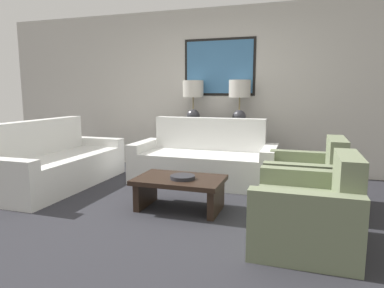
% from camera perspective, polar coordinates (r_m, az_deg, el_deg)
% --- Properties ---
extents(ground_plane, '(20.00, 20.00, 0.00)m').
position_cam_1_polar(ground_plane, '(3.73, -4.24, -11.71)').
color(ground_plane, '#28282D').
extents(back_wall, '(8.16, 0.12, 2.65)m').
position_cam_1_polar(back_wall, '(5.77, 4.65, 8.95)').
color(back_wall, beige).
rests_on(back_wall, ground_plane).
extents(console_table, '(1.28, 0.37, 0.78)m').
position_cam_1_polar(console_table, '(5.59, 3.91, -0.73)').
color(console_table, black).
rests_on(console_table, ground_plane).
extents(table_lamp_left, '(0.34, 0.34, 0.71)m').
position_cam_1_polar(table_lamp_left, '(5.62, 0.20, 7.95)').
color(table_lamp_left, '#333338').
rests_on(table_lamp_left, console_table).
extents(table_lamp_right, '(0.34, 0.34, 0.71)m').
position_cam_1_polar(table_lamp_right, '(5.44, 7.94, 7.85)').
color(table_lamp_right, '#333338').
rests_on(table_lamp_right, console_table).
extents(couch_by_back_wall, '(2.04, 0.86, 0.91)m').
position_cam_1_polar(couch_by_back_wall, '(4.98, 2.07, -2.92)').
color(couch_by_back_wall, silver).
rests_on(couch_by_back_wall, ground_plane).
extents(couch_by_side, '(0.86, 2.04, 0.91)m').
position_cam_1_polar(couch_by_side, '(5.12, -21.52, -3.22)').
color(couch_by_side, silver).
rests_on(couch_by_side, ground_plane).
extents(coffee_table, '(0.96, 0.62, 0.36)m').
position_cam_1_polar(coffee_table, '(3.82, -2.07, -7.10)').
color(coffee_table, black).
rests_on(coffee_table, ground_plane).
extents(decorative_bowl, '(0.27, 0.27, 0.04)m').
position_cam_1_polar(decorative_bowl, '(3.74, -1.58, -5.55)').
color(decorative_bowl, '#232328').
rests_on(decorative_bowl, coffee_table).
extents(armchair_near_back_wall, '(0.83, 0.94, 0.80)m').
position_cam_1_polar(armchair_near_back_wall, '(4.10, 18.64, -6.19)').
color(armchair_near_back_wall, '#707A5B').
rests_on(armchair_near_back_wall, ground_plane).
extents(armchair_near_camera, '(0.83, 0.94, 0.80)m').
position_cam_1_polar(armchair_near_camera, '(3.11, 18.80, -10.92)').
color(armchair_near_camera, '#707A5B').
rests_on(armchair_near_camera, ground_plane).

